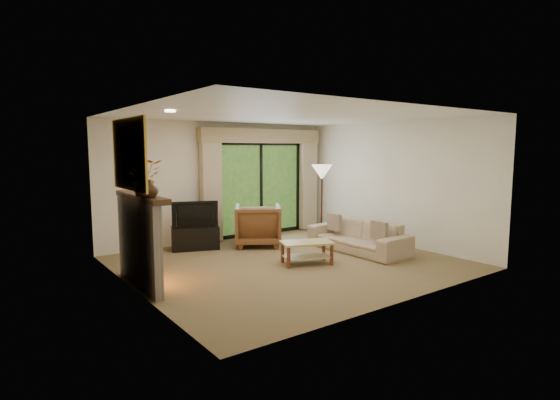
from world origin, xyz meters
TOP-DOWN VIEW (x-y plane):
  - floor at (0.00, 0.00)m, footprint 5.50×5.50m
  - ceiling at (0.00, 0.00)m, footprint 5.50×5.50m
  - wall_back at (0.00, 2.50)m, footprint 5.00×0.00m
  - wall_front at (0.00, -2.50)m, footprint 5.00×0.00m
  - wall_left at (-2.75, 0.00)m, footprint 0.00×5.00m
  - wall_right at (2.75, 0.00)m, footprint 0.00×5.00m
  - fireplace at (-2.63, 0.20)m, footprint 0.24×1.70m
  - mirror at (-2.71, 0.20)m, footprint 0.07×1.45m
  - sliding_door at (1.00, 2.45)m, footprint 2.26×0.10m
  - curtain_left at (-0.35, 2.34)m, footprint 0.45×0.18m
  - curtain_right at (2.35, 2.34)m, footprint 0.45×0.18m
  - cornice at (1.00, 2.36)m, footprint 3.20×0.24m
  - media_console at (-0.92, 1.95)m, footprint 1.02×0.71m
  - tv at (-0.92, 1.95)m, footprint 0.90×0.42m
  - armchair at (0.30, 1.51)m, footprint 1.30×1.31m
  - sofa at (1.61, -0.11)m, footprint 0.86×2.12m
  - pillow_near at (1.54, -0.72)m, footprint 0.10×0.35m
  - pillow_far at (1.54, 0.49)m, footprint 0.10×0.34m
  - coffee_table at (0.18, -0.25)m, footprint 1.01×0.78m
  - floor_lamp at (1.71, 1.09)m, footprint 0.58×0.58m
  - vase at (-2.61, -0.29)m, footprint 0.26×0.26m
  - branches at (-2.61, -0.09)m, footprint 0.51×0.46m

SIDE VIEW (x-z plane):
  - floor at x=0.00m, z-range 0.00..0.00m
  - coffee_table at x=0.18m, z-range 0.00..0.40m
  - media_console at x=-0.92m, z-range 0.00..0.47m
  - sofa at x=1.61m, z-range 0.00..0.61m
  - armchair at x=0.30m, z-range 0.00..0.87m
  - pillow_far at x=1.54m, z-range 0.34..0.68m
  - pillow_near at x=1.54m, z-range 0.34..0.69m
  - fireplace at x=-2.63m, z-range 0.00..1.37m
  - tv at x=-0.92m, z-range 0.47..0.99m
  - floor_lamp at x=1.71m, z-range 0.00..1.68m
  - sliding_door at x=1.00m, z-range 0.02..2.18m
  - curtain_left at x=-0.35m, z-range 0.02..2.38m
  - curtain_right at x=2.35m, z-range 0.02..2.38m
  - wall_back at x=0.00m, z-range -1.20..3.80m
  - wall_front at x=0.00m, z-range -1.20..3.80m
  - wall_left at x=-2.75m, z-range -1.20..3.80m
  - wall_right at x=2.75m, z-range -1.20..3.80m
  - vase at x=-2.61m, z-range 1.37..1.61m
  - branches at x=-2.61m, z-range 1.37..1.88m
  - mirror at x=-2.71m, z-range 1.44..2.46m
  - cornice at x=1.00m, z-range 2.16..2.48m
  - ceiling at x=0.00m, z-range 2.60..2.60m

